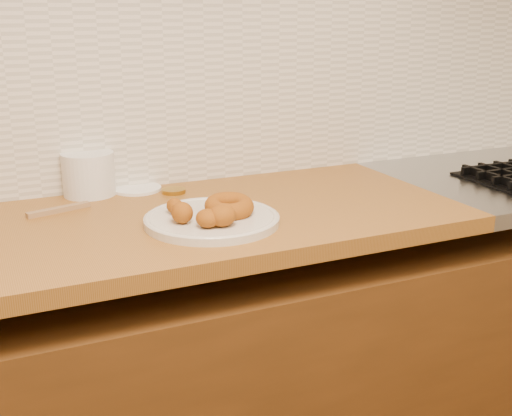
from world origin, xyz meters
The scene contains 10 objects.
wall_back centered at (0.00, 2.00, 1.35)m, with size 4.00×0.02×2.70m, color tan.
base_cabinet centered at (0.00, 1.69, 0.39)m, with size 3.60×0.60×0.77m, color #573011.
backsplash centered at (0.00, 1.99, 1.20)m, with size 3.60×0.02×0.60m, color silver.
donut_plate centered at (-0.13, 1.60, 0.91)m, with size 0.31×0.31×0.02m, color beige.
ring_donut centered at (-0.09, 1.60, 0.94)m, with size 0.11×0.11×0.04m, color #9E560A.
fried_dough_chunks centered at (-0.16, 1.56, 0.94)m, with size 0.14×0.19×0.05m.
plastic_tub centered at (-0.33, 1.96, 0.96)m, with size 0.13×0.13×0.11m, color silver.
tub_lid centered at (-0.21, 1.95, 0.90)m, with size 0.13×0.13×0.01m, color white.
brass_jar_lid centered at (-0.13, 1.88, 0.91)m, with size 0.06×0.06×0.01m, color olive.
wooden_utensil centered at (-0.43, 1.83, 0.91)m, with size 0.15×0.02×0.01m, color olive.
Camera 1 is at (-0.60, 0.31, 1.36)m, focal length 45.00 mm.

